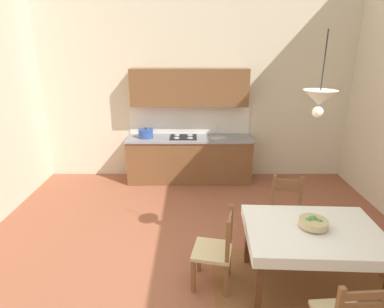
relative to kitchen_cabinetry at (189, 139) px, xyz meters
The scene contains 9 objects.
ground_plane 3.09m from the kitchen_cabinetry, 87.66° to the right, with size 6.68×7.04×0.10m, color #99563D.
wall_back 1.26m from the kitchen_cabinetry, 70.04° to the left, with size 6.68×0.12×4.14m, color beige.
area_rug 3.56m from the kitchen_cabinetry, 67.03° to the right, with size 2.10×1.60×0.01m, color brown.
kitchen_cabinetry is the anchor object (origin of this frame).
dining_table 3.37m from the kitchen_cabinetry, 66.36° to the right, with size 1.47×1.09×0.75m.
dining_chair_kitchen_side 2.60m from the kitchen_cabinetry, 58.48° to the right, with size 0.48×0.48×0.93m.
dining_chair_tv_side 3.06m from the kitchen_cabinetry, 83.94° to the right, with size 0.49×0.49×0.93m.
fruit_bowl 3.33m from the kitchen_cabinetry, 66.22° to the right, with size 0.30×0.30×0.12m.
pendant_lamp 3.48m from the kitchen_cabinetry, 67.00° to the right, with size 0.32×0.32×0.80m.
Camera 1 is at (-0.07, -3.04, 2.59)m, focal length 29.57 mm.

